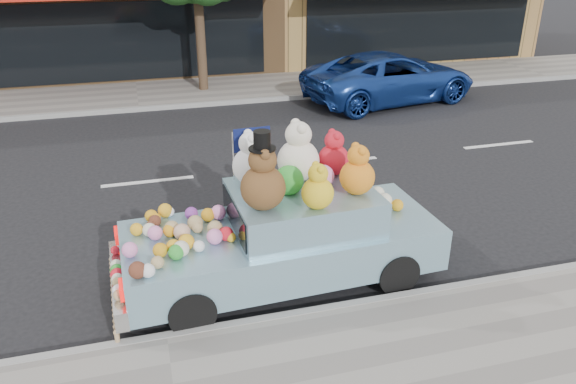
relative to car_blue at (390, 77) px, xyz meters
name	(u,v)px	position (x,y,z in m)	size (l,w,h in m)	color
ground	(148,182)	(-7.09, -4.11, -0.71)	(120.00, 120.00, 0.00)	black
far_sidewalk	(137,95)	(-7.09, 2.39, -0.65)	(60.00, 3.00, 0.12)	gray
near_kerb	(167,339)	(-7.09, -9.11, -0.64)	(60.00, 0.12, 0.13)	gray
far_kerb	(139,109)	(-7.09, 0.89, -0.64)	(60.00, 0.12, 0.13)	gray
car_blue	(390,77)	(0.00, 0.00, 0.00)	(2.35, 5.10, 1.42)	#1B3E96
art_car	(283,228)	(-5.38, -8.13, 0.11)	(4.55, 1.93, 2.37)	black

